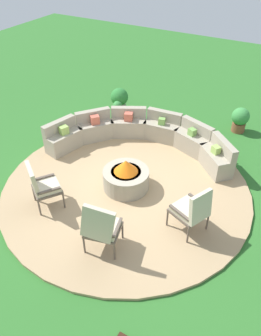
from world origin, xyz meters
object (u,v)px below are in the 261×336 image
(fire_pit, at_px, (126,177))
(curved_stone_bench, at_px, (141,136))
(lounge_chair_front_left, at_px, (42,185))
(potted_plant_3, at_px, (119,99))
(potted_plant_2, at_px, (118,108))
(lounge_chair_front_right, at_px, (101,227))
(lounge_chair_back_left, at_px, (193,209))
(potted_plant_1, at_px, (240,119))

(fire_pit, bearing_deg, curved_stone_bench, 106.44)
(lounge_chair_front_left, xyz_separation_m, potted_plant_3, (-0.83, 4.38, -0.19))
(curved_stone_bench, relative_size, potted_plant_2, 9.13)
(lounge_chair_front_right, xyz_separation_m, potted_plant_2, (-2.39, 4.49, -0.38))
(lounge_chair_front_right, bearing_deg, potted_plant_3, 103.43)
(fire_pit, xyz_separation_m, lounge_chair_back_left, (1.69, -0.49, 0.26))
(curved_stone_bench, xyz_separation_m, potted_plant_2, (-1.42, 1.17, -0.12))
(fire_pit, distance_m, potted_plant_1, 3.99)
(lounge_chair_front_right, xyz_separation_m, potted_plant_3, (-2.48, 4.76, -0.22))
(lounge_chair_front_right, bearing_deg, lounge_chair_back_left, 30.99)
(lounge_chair_back_left, bearing_deg, curved_stone_bench, 68.03)
(curved_stone_bench, distance_m, lounge_chair_front_left, 3.03)
(fire_pit, bearing_deg, potted_plant_1, 67.98)
(fire_pit, xyz_separation_m, lounge_chair_front_right, (0.49, -1.70, 0.30))
(curved_stone_bench, bearing_deg, potted_plant_3, 136.41)
(lounge_chair_front_right, xyz_separation_m, lounge_chair_back_left, (1.20, 1.21, -0.04))
(potted_plant_3, bearing_deg, lounge_chair_front_left, -79.32)
(curved_stone_bench, bearing_deg, lounge_chair_front_right, -73.75)
(potted_plant_1, bearing_deg, lounge_chair_front_right, -100.55)
(fire_pit, xyz_separation_m, potted_plant_1, (1.50, 3.70, 0.05))
(lounge_chair_front_left, distance_m, potted_plant_3, 4.46)
(lounge_chair_back_left, xyz_separation_m, potted_plant_2, (-3.59, 3.28, -0.34))
(fire_pit, bearing_deg, potted_plant_2, 124.24)
(lounge_chair_back_left, height_order, potted_plant_3, lounge_chair_back_left)
(curved_stone_bench, distance_m, potted_plant_3, 2.09)
(fire_pit, distance_m, lounge_chair_back_left, 1.78)
(potted_plant_1, xyz_separation_m, potted_plant_3, (-3.49, -0.64, 0.04))
(lounge_chair_front_right, distance_m, potted_plant_1, 5.50)
(lounge_chair_front_left, xyz_separation_m, lounge_chair_back_left, (2.86, 0.83, -0.02))
(potted_plant_2, bearing_deg, lounge_chair_front_right, -61.99)
(curved_stone_bench, bearing_deg, potted_plant_2, 140.45)
(curved_stone_bench, xyz_separation_m, potted_plant_1, (1.97, 2.08, 0.01))
(lounge_chair_front_left, height_order, lounge_chair_front_right, lounge_chair_front_right)
(lounge_chair_front_left, bearing_deg, fire_pit, 83.42)
(fire_pit, relative_size, potted_plant_2, 2.07)
(lounge_chair_front_left, xyz_separation_m, potted_plant_1, (2.66, 5.02, -0.23))
(fire_pit, bearing_deg, potted_plant_3, 123.08)
(potted_plant_1, xyz_separation_m, potted_plant_2, (-3.39, -0.91, -0.13))
(curved_stone_bench, height_order, potted_plant_1, curved_stone_bench)
(potted_plant_2, relative_size, potted_plant_3, 0.64)
(fire_pit, relative_size, potted_plant_3, 1.33)
(potted_plant_1, bearing_deg, potted_plant_2, -164.98)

